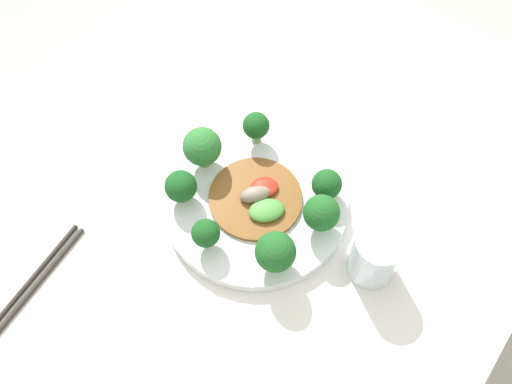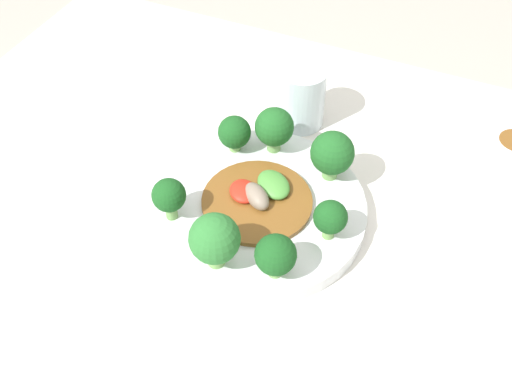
{
  "view_description": "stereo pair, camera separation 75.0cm",
  "coord_description": "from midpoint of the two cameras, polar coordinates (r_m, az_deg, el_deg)",
  "views": [
    {
      "loc": [
        -0.34,
        -0.27,
        1.55
      ],
      "look_at": [
        0.0,
        -0.03,
        0.8
      ],
      "focal_mm": 42.0,
      "sensor_mm": 36.0,
      "label": 1
    },
    {
      "loc": [
        -0.2,
        0.43,
        1.33
      ],
      "look_at": [
        0.0,
        -0.03,
        0.8
      ],
      "focal_mm": 42.0,
      "sensor_mm": 36.0,
      "label": 2
    }
  ],
  "objects": [
    {
      "name": "broccoli_north",
      "position": [
        0.68,
        13.96,
        -9.37
      ],
      "size": [
        0.06,
        0.06,
        0.07
      ],
      "color": "#7AAD5B",
      "rests_on": "plate"
    },
    {
      "name": "broccoli_west",
      "position": [
        0.66,
        16.17,
        -20.69
      ],
      "size": [
        0.04,
        0.04,
        0.05
      ],
      "color": "#7AAD5B",
      "rests_on": "plate"
    },
    {
      "name": "drinking_glass",
      "position": [
        0.76,
        34.44,
        -20.25
      ],
      "size": [
        0.07,
        0.07,
        0.09
      ],
      "color": "silver",
      "rests_on": "table"
    },
    {
      "name": "broccoli_south",
      "position": [
        0.72,
        28.79,
        -16.68
      ],
      "size": [
        0.05,
        0.05,
        0.07
      ],
      "color": "#70A356",
      "rests_on": "plate"
    },
    {
      "name": "ground_plane",
      "position": [
        1.47,
        9.33,
        -22.17
      ],
      "size": [
        8.0,
        8.0,
        0.0
      ],
      "primitive_type": "plane",
      "color": "#B7B2A8"
    },
    {
      "name": "chopsticks",
      "position": [
        0.69,
        -6.65,
        -26.38
      ],
      "size": [
        0.21,
        0.04,
        0.01
      ],
      "color": "#2D2823",
      "rests_on": "table"
    },
    {
      "name": "broccoli_northwest",
      "position": [
        0.67,
        11.98,
        -14.72
      ],
      "size": [
        0.05,
        0.05,
        0.06
      ],
      "color": "#7AAD5B",
      "rests_on": "plate"
    },
    {
      "name": "broccoli_southwest",
      "position": [
        0.69,
        24.98,
        -22.13
      ],
      "size": [
        0.06,
        0.06,
        0.07
      ],
      "color": "#70A356",
      "rests_on": "plate"
    },
    {
      "name": "plate",
      "position": [
        0.74,
        19.86,
        -15.13
      ],
      "size": [
        0.27,
        0.27,
        0.02
      ],
      "color": "silver",
      "rests_on": "table"
    },
    {
      "name": "broccoli_northeast",
      "position": [
        0.73,
        19.59,
        -6.15
      ],
      "size": [
        0.04,
        0.04,
        0.06
      ],
      "color": "#70A356",
      "rests_on": "plate"
    },
    {
      "name": "table",
      "position": [
        1.1,
        12.27,
        -19.62
      ],
      "size": [
        1.05,
        0.84,
        0.75
      ],
      "color": "silver",
      "rests_on": "ground_plane"
    },
    {
      "name": "broccoli_southeast",
      "position": [
        0.74,
        28.32,
        -12.94
      ],
      "size": [
        0.04,
        0.04,
        0.05
      ],
      "color": "#7AAD5B",
      "rests_on": "plate"
    },
    {
      "name": "stirfry_center",
      "position": [
        0.72,
        20.59,
        -14.96
      ],
      "size": [
        0.14,
        0.14,
        0.02
      ],
      "color": "brown",
      "rests_on": "plate"
    }
  ]
}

